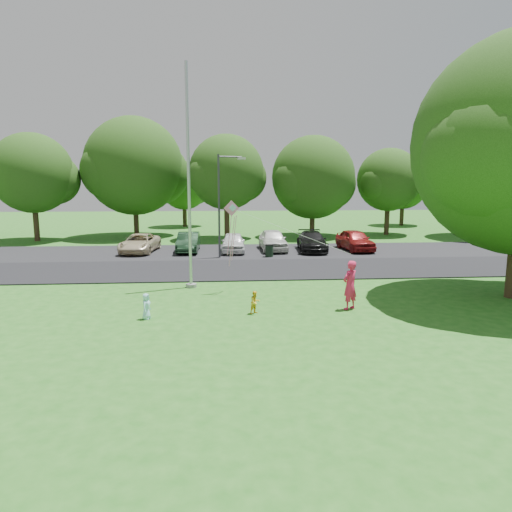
{
  "coord_description": "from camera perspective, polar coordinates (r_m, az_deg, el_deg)",
  "views": [
    {
      "loc": [
        -2.07,
        -15.88,
        4.88
      ],
      "look_at": [
        -0.55,
        4.0,
        1.6
      ],
      "focal_mm": 32.0,
      "sensor_mm": 36.0,
      "label": 1
    }
  ],
  "objects": [
    {
      "name": "child_yellow",
      "position": [
        17.03,
        -0.11,
        -5.81
      ],
      "size": [
        0.53,
        0.51,
        0.86
      ],
      "primitive_type": "imported",
      "rotation": [
        0.0,
        0.0,
        0.62
      ],
      "color": "yellow",
      "rests_on": "ground"
    },
    {
      "name": "parked_cars",
      "position": [
        31.68,
        -0.26,
        1.84
      ],
      "size": [
        17.29,
        5.11,
        1.47
      ],
      "color": "#C6B793",
      "rests_on": "ground"
    },
    {
      "name": "horizon_trees",
      "position": [
        50.14,
        2.67,
        8.68
      ],
      "size": [
        77.46,
        7.2,
        7.02
      ],
      "color": "#332316",
      "rests_on": "ground"
    },
    {
      "name": "kite",
      "position": [
        19.89,
        -2.86,
        4.74
      ],
      "size": [
        4.78,
        3.46,
        2.95
      ],
      "rotation": [
        0.0,
        0.0,
        0.23
      ],
      "color": "pink",
      "rests_on": "ground"
    },
    {
      "name": "woman",
      "position": [
        17.85,
        11.66,
        -3.58
      ],
      "size": [
        0.83,
        0.77,
        1.9
      ],
      "primitive_type": "imported",
      "rotation": [
        0.0,
        0.0,
        3.76
      ],
      "color": "#E51E4F",
      "rests_on": "ground"
    },
    {
      "name": "child_blue",
      "position": [
        16.83,
        -13.55,
        -6.13
      ],
      "size": [
        0.39,
        0.51,
        0.94
      ],
      "primitive_type": "imported",
      "rotation": [
        0.0,
        0.0,
        1.34
      ],
      "color": "#A2E9F8",
      "rests_on": "ground"
    },
    {
      "name": "tree_row",
      "position": [
        40.29,
        0.84,
        10.53
      ],
      "size": [
        64.35,
        11.94,
        10.88
      ],
      "color": "#332316",
      "rests_on": "ground"
    },
    {
      "name": "street_lamp",
      "position": [
        28.98,
        -4.17,
        7.44
      ],
      "size": [
        1.79,
        0.72,
        6.54
      ],
      "rotation": [
        0.0,
        0.0,
        0.31
      ],
      "color": "#3F3F44",
      "rests_on": "ground"
    },
    {
      "name": "park_road",
      "position": [
        25.44,
        0.37,
        -1.65
      ],
      "size": [
        60.0,
        6.0,
        0.06
      ],
      "primitive_type": "cube",
      "color": "black",
      "rests_on": "ground"
    },
    {
      "name": "parking_strip",
      "position": [
        31.82,
        -0.6,
        0.58
      ],
      "size": [
        42.0,
        7.0,
        0.06
      ],
      "primitive_type": "cube",
      "color": "black",
      "rests_on": "ground"
    },
    {
      "name": "flagpole",
      "position": [
        20.94,
        -8.36,
        7.29
      ],
      "size": [
        0.5,
        0.5,
        10.0
      ],
      "color": "#B7BABF",
      "rests_on": "ground"
    },
    {
      "name": "trash_can",
      "position": [
        29.39,
        1.67,
        0.63
      ],
      "size": [
        0.54,
        0.54,
        0.85
      ],
      "rotation": [
        0.0,
        0.0,
        0.16
      ],
      "color": "black",
      "rests_on": "ground"
    },
    {
      "name": "ground",
      "position": [
        16.75,
        2.94,
        -7.62
      ],
      "size": [
        120.0,
        120.0,
        0.0
      ],
      "primitive_type": "plane",
      "color": "#23641A",
      "rests_on": "ground"
    }
  ]
}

